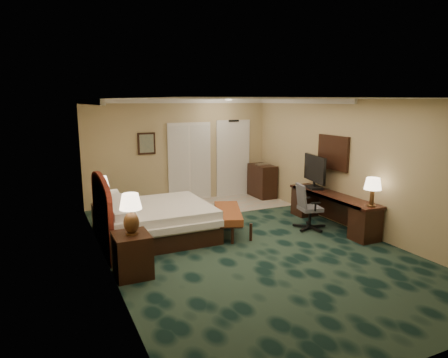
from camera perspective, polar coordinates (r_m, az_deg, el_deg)
name	(u,v)px	position (r m, az deg, el deg)	size (l,w,h in m)	color
floor	(246,245)	(7.60, 3.20, -9.45)	(5.00, 7.50, 0.00)	black
ceiling	(248,99)	(7.11, 3.44, 11.36)	(5.00, 7.50, 0.00)	white
wall_back	(180,151)	(10.65, -6.31, 3.97)	(5.00, 0.00, 2.70)	tan
wall_front	(429,239)	(4.41, 27.25, -7.60)	(5.00, 0.00, 2.70)	tan
wall_left	(105,187)	(6.46, -16.63, -1.14)	(0.00, 7.50, 2.70)	tan
wall_right	(353,165)	(8.69, 18.00, 1.86)	(0.00, 7.50, 2.70)	tan
crown_molding	(248,102)	(7.11, 3.43, 10.96)	(5.00, 7.50, 0.10)	silver
tile_patch	(224,204)	(10.46, 0.04, -3.60)	(3.20, 1.70, 0.01)	#C3AF9A
headboard	(102,211)	(7.58, -17.05, -4.43)	(0.12, 2.00, 1.40)	#51160C
entry_door	(233,159)	(11.25, 1.28, 2.88)	(1.02, 0.06, 2.18)	silver
closet_doors	(190,162)	(10.73, -4.94, 2.44)	(1.20, 0.06, 2.10)	beige
wall_art	(146,143)	(10.33, -11.01, 5.00)	(0.45, 0.06, 0.55)	#586860
wall_mirror	(333,153)	(9.08, 15.32, 3.67)	(0.05, 0.95, 0.75)	white
bed	(157,221)	(8.05, -9.55, -5.97)	(2.04, 1.89, 0.65)	silver
nightstand_near	(132,255)	(6.42, -13.00, -10.50)	(0.54, 0.61, 0.67)	black
nightstand_far	(104,217)	(8.79, -16.82, -5.24)	(0.42, 0.48, 0.53)	black
lamp_near	(131,214)	(6.21, -13.14, -4.90)	(0.34, 0.34, 0.63)	#32200E
lamp_far	(101,191)	(8.63, -17.10, -1.63)	(0.33, 0.33, 0.61)	#32200E
bed_bench	(228,221)	(8.21, 0.55, -6.06)	(0.50, 1.44, 0.49)	brown
desk	(332,210)	(8.89, 15.18, -4.36)	(0.53, 2.44, 0.70)	black
tv	(315,172)	(9.24, 12.81, 0.98)	(0.08, 0.98, 0.76)	black
desk_lamp	(372,192)	(8.00, 20.43, -1.74)	(0.32, 0.32, 0.56)	#32200E
desk_chair	(310,206)	(8.57, 12.24, -3.86)	(0.57, 0.53, 0.98)	#484754
minibar	(262,181)	(11.21, 5.47, -0.28)	(0.48, 0.87, 0.91)	black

